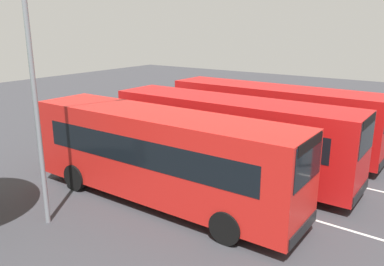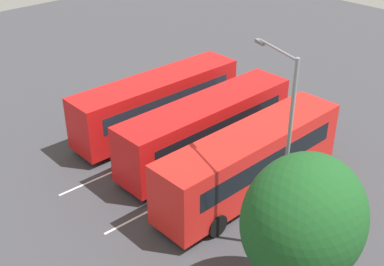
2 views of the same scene
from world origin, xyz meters
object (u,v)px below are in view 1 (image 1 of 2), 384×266
(bus_center_right, at_px, (273,116))
(bus_far_left, at_px, (161,154))
(street_lamp, at_px, (41,75))
(bus_center_left, at_px, (231,134))

(bus_center_right, bearing_deg, bus_far_left, -94.81)
(street_lamp, bearing_deg, bus_center_right, 3.57)
(bus_center_right, relative_size, street_lamp, 1.28)
(bus_far_left, bearing_deg, bus_center_left, 78.66)
(bus_far_left, distance_m, bus_center_right, 8.19)
(bus_center_right, bearing_deg, street_lamp, -103.24)
(street_lamp, bearing_deg, bus_center_left, -3.87)
(bus_far_left, bearing_deg, bus_center_right, 84.02)
(bus_center_left, height_order, street_lamp, street_lamp)
(bus_center_left, distance_m, bus_center_right, 4.29)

